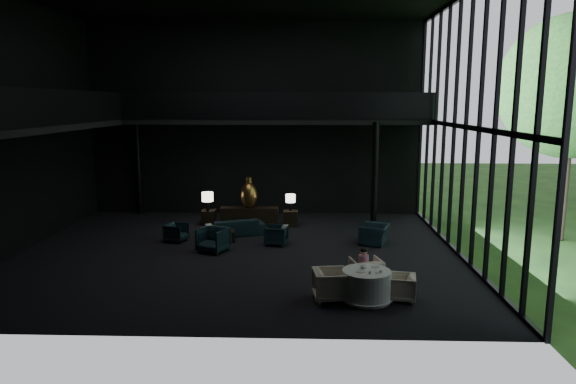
{
  "coord_description": "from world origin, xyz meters",
  "views": [
    {
      "loc": [
        2.1,
        -15.73,
        4.74
      ],
      "look_at": [
        1.56,
        0.5,
        1.89
      ],
      "focal_mm": 32.0,
      "sensor_mm": 36.0,
      "label": 1
    }
  ],
  "objects_px": {
    "sofa": "(235,224)",
    "window_armchair": "(375,232)",
    "side_table_left": "(209,217)",
    "dining_chair_north": "(366,270)",
    "dining_chair_west": "(331,282)",
    "table_lamp_right": "(290,199)",
    "lounge_armchair_south": "(213,237)",
    "child": "(364,259)",
    "table_lamp_left": "(208,198)",
    "lounge_armchair_west": "(176,233)",
    "bronze_urn": "(249,195)",
    "dining_table": "(366,287)",
    "lounge_armchair_east": "(276,235)",
    "console": "(249,216)",
    "dining_chair_east": "(401,287)",
    "side_table_right": "(290,218)",
    "coffee_table": "(223,235)"
  },
  "relations": [
    {
      "from": "table_lamp_left",
      "to": "sofa",
      "type": "relative_size",
      "value": 0.36
    },
    {
      "from": "dining_chair_east",
      "to": "lounge_armchair_west",
      "type": "bearing_deg",
      "value": -116.47
    },
    {
      "from": "console",
      "to": "table_lamp_right",
      "type": "height_order",
      "value": "table_lamp_right"
    },
    {
      "from": "lounge_armchair_south",
      "to": "dining_chair_west",
      "type": "xyz_separation_m",
      "value": [
        3.57,
        -3.96,
        -0.03
      ]
    },
    {
      "from": "side_table_left",
      "to": "dining_chair_north",
      "type": "distance_m",
      "value": 8.46
    },
    {
      "from": "dining_chair_east",
      "to": "lounge_armchair_east",
      "type": "bearing_deg",
      "value": -134.87
    },
    {
      "from": "console",
      "to": "dining_chair_north",
      "type": "xyz_separation_m",
      "value": [
        3.77,
        -6.47,
        0.03
      ]
    },
    {
      "from": "coffee_table",
      "to": "child",
      "type": "height_order",
      "value": "child"
    },
    {
      "from": "console",
      "to": "lounge_armchair_west",
      "type": "relative_size",
      "value": 3.69
    },
    {
      "from": "bronze_urn",
      "to": "sofa",
      "type": "xyz_separation_m",
      "value": [
        -0.36,
        -1.47,
        -0.81
      ]
    },
    {
      "from": "dining_chair_west",
      "to": "table_lamp_right",
      "type": "bearing_deg",
      "value": 1.43
    },
    {
      "from": "bronze_urn",
      "to": "dining_chair_north",
      "type": "xyz_separation_m",
      "value": [
        3.77,
        -6.44,
        -0.83
      ]
    },
    {
      "from": "table_lamp_right",
      "to": "window_armchair",
      "type": "height_order",
      "value": "table_lamp_right"
    },
    {
      "from": "bronze_urn",
      "to": "lounge_armchair_south",
      "type": "relative_size",
      "value": 1.24
    },
    {
      "from": "lounge_armchair_west",
      "to": "child",
      "type": "bearing_deg",
      "value": -109.31
    },
    {
      "from": "lounge_armchair_west",
      "to": "dining_chair_north",
      "type": "relative_size",
      "value": 0.78
    },
    {
      "from": "window_armchair",
      "to": "dining_table",
      "type": "height_order",
      "value": "window_armchair"
    },
    {
      "from": "bronze_urn",
      "to": "table_lamp_left",
      "type": "bearing_deg",
      "value": -177.55
    },
    {
      "from": "side_table_left",
      "to": "dining_chair_north",
      "type": "height_order",
      "value": "dining_chair_north"
    },
    {
      "from": "sofa",
      "to": "lounge_armchair_south",
      "type": "distance_m",
      "value": 2.14
    },
    {
      "from": "lounge_armchair_west",
      "to": "dining_table",
      "type": "bearing_deg",
      "value": -115.52
    },
    {
      "from": "coffee_table",
      "to": "console",
      "type": "bearing_deg",
      "value": 72.83
    },
    {
      "from": "side_table_right",
      "to": "table_lamp_right",
      "type": "distance_m",
      "value": 0.76
    },
    {
      "from": "side_table_right",
      "to": "coffee_table",
      "type": "xyz_separation_m",
      "value": [
        -2.29,
        -2.23,
        -0.12
      ]
    },
    {
      "from": "console",
      "to": "table_lamp_left",
      "type": "bearing_deg",
      "value": -176.47
    },
    {
      "from": "table_lamp_right",
      "to": "lounge_armchair_south",
      "type": "bearing_deg",
      "value": -123.28
    },
    {
      "from": "sofa",
      "to": "lounge_armchair_south",
      "type": "bearing_deg",
      "value": 57.53
    },
    {
      "from": "side_table_right",
      "to": "sofa",
      "type": "xyz_separation_m",
      "value": [
        -1.96,
        -1.49,
        0.11
      ]
    },
    {
      "from": "side_table_right",
      "to": "coffee_table",
      "type": "relative_size",
      "value": 0.73
    },
    {
      "from": "lounge_armchair_east",
      "to": "lounge_armchair_south",
      "type": "relative_size",
      "value": 0.7
    },
    {
      "from": "lounge_armchair_west",
      "to": "lounge_armchair_south",
      "type": "height_order",
      "value": "lounge_armchair_south"
    },
    {
      "from": "table_lamp_right",
      "to": "dining_chair_north",
      "type": "distance_m",
      "value": 6.87
    },
    {
      "from": "side_table_right",
      "to": "lounge_armchair_south",
      "type": "distance_m",
      "value": 4.31
    },
    {
      "from": "dining_chair_north",
      "to": "child",
      "type": "xyz_separation_m",
      "value": [
        -0.08,
        -0.09,
        0.35
      ]
    },
    {
      "from": "sofa",
      "to": "lounge_armchair_south",
      "type": "height_order",
      "value": "lounge_armchair_south"
    },
    {
      "from": "bronze_urn",
      "to": "dining_table",
      "type": "height_order",
      "value": "bronze_urn"
    },
    {
      "from": "sofa",
      "to": "window_armchair",
      "type": "bearing_deg",
      "value": 146.97
    },
    {
      "from": "child",
      "to": "lounge_armchair_east",
      "type": "bearing_deg",
      "value": -56.95
    },
    {
      "from": "table_lamp_right",
      "to": "coffee_table",
      "type": "distance_m",
      "value": 3.33
    },
    {
      "from": "lounge_armchair_south",
      "to": "table_lamp_right",
      "type": "bearing_deg",
      "value": 81.06
    },
    {
      "from": "table_lamp_left",
      "to": "lounge_armchair_west",
      "type": "relative_size",
      "value": 1.22
    },
    {
      "from": "lounge_armchair_south",
      "to": "table_lamp_left",
      "type": "bearing_deg",
      "value": 127.66
    },
    {
      "from": "bronze_urn",
      "to": "lounge_armchair_south",
      "type": "distance_m",
      "value": 3.73
    },
    {
      "from": "dining_chair_east",
      "to": "dining_table",
      "type": "bearing_deg",
      "value": -75.08
    },
    {
      "from": "table_lamp_left",
      "to": "lounge_armchair_west",
      "type": "xyz_separation_m",
      "value": [
        -0.66,
        -2.31,
        -0.8
      ]
    },
    {
      "from": "table_lamp_left",
      "to": "bronze_urn",
      "type": "bearing_deg",
      "value": 2.45
    },
    {
      "from": "console",
      "to": "side_table_left",
      "type": "relative_size",
      "value": 3.87
    },
    {
      "from": "dining_chair_west",
      "to": "child",
      "type": "xyz_separation_m",
      "value": [
        0.9,
        1.0,
        0.29
      ]
    },
    {
      "from": "bronze_urn",
      "to": "side_table_left",
      "type": "relative_size",
      "value": 2.04
    },
    {
      "from": "side_table_left",
      "to": "dining_chair_east",
      "type": "height_order",
      "value": "dining_chair_east"
    }
  ]
}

